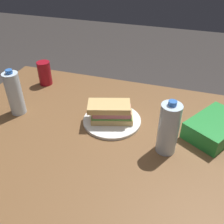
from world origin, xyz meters
TOP-DOWN VIEW (x-y plane):
  - dining_table at (0.00, 0.00)m, footprint 1.42×0.95m
  - paper_plate at (0.05, -0.11)m, footprint 0.24×0.24m
  - sandwich at (0.06, -0.10)m, footprint 0.20×0.14m
  - soda_can_red at (0.48, -0.32)m, footprint 0.07×0.07m
  - chip_bag at (-0.35, -0.15)m, footprint 0.25×0.27m
  - water_bottle_tall at (0.47, -0.05)m, footprint 0.06×0.06m
  - water_bottle_spare at (-0.18, -0.01)m, footprint 0.07×0.07m

SIDE VIEW (x-z plane):
  - dining_table at x=0.00m, z-range 0.28..1.03m
  - paper_plate at x=0.05m, z-range 0.75..0.76m
  - chip_bag at x=-0.35m, z-range 0.75..0.82m
  - sandwich at x=0.06m, z-range 0.76..0.84m
  - soda_can_red at x=0.48m, z-range 0.75..0.87m
  - water_bottle_tall at x=0.47m, z-range 0.74..0.95m
  - water_bottle_spare at x=-0.18m, z-range 0.74..0.95m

